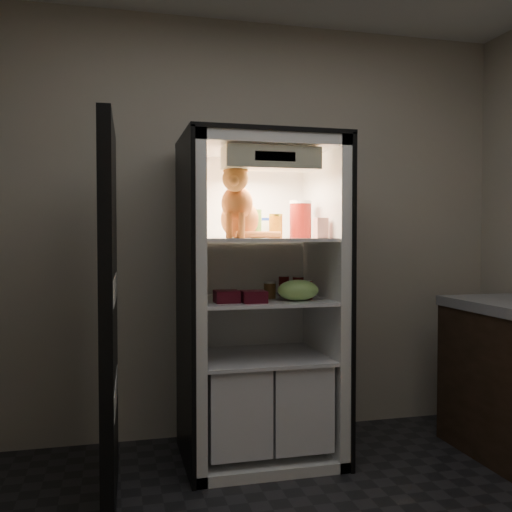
% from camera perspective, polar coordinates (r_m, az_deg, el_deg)
% --- Properties ---
extents(room_shell, '(3.60, 3.60, 3.60)m').
position_cam_1_polar(room_shell, '(2.06, 9.96, 10.86)').
color(room_shell, white).
rests_on(room_shell, floor).
extents(refrigerator, '(0.90, 0.72, 1.88)m').
position_cam_1_polar(refrigerator, '(3.39, 0.23, -6.66)').
color(refrigerator, white).
rests_on(refrigerator, floor).
extents(fridge_door, '(0.08, 0.87, 1.85)m').
position_cam_1_polar(fridge_door, '(2.90, -14.48, -5.74)').
color(fridge_door, black).
rests_on(fridge_door, floor).
extents(tabby_cat, '(0.36, 0.42, 0.43)m').
position_cam_1_polar(tabby_cat, '(3.19, -1.76, 4.65)').
color(tabby_cat, '#B74D17').
rests_on(tabby_cat, refrigerator).
extents(parmesan_shaker, '(0.06, 0.06, 0.17)m').
position_cam_1_polar(parmesan_shaker, '(3.32, 0.02, 3.24)').
color(parmesan_shaker, green).
rests_on(parmesan_shaker, refrigerator).
extents(mayo_tub, '(0.09, 0.09, 0.12)m').
position_cam_1_polar(mayo_tub, '(3.45, 0.97, 2.83)').
color(mayo_tub, white).
rests_on(mayo_tub, refrigerator).
extents(salsa_jar, '(0.08, 0.08, 0.14)m').
position_cam_1_polar(salsa_jar, '(3.32, 1.98, 3.02)').
color(salsa_jar, maroon).
rests_on(salsa_jar, refrigerator).
extents(pepper_jar, '(0.13, 0.13, 0.22)m').
position_cam_1_polar(pepper_jar, '(3.40, 4.47, 3.67)').
color(pepper_jar, maroon).
rests_on(pepper_jar, refrigerator).
extents(cream_carton, '(0.07, 0.07, 0.11)m').
position_cam_1_polar(cream_carton, '(3.23, 6.51, 2.80)').
color(cream_carton, white).
rests_on(cream_carton, refrigerator).
extents(soda_can_a, '(0.06, 0.06, 0.12)m').
position_cam_1_polar(soda_can_a, '(3.48, 2.81, -2.98)').
color(soda_can_a, black).
rests_on(soda_can_a, refrigerator).
extents(soda_can_b, '(0.07, 0.07, 0.12)m').
position_cam_1_polar(soda_can_b, '(3.40, 4.24, -3.07)').
color(soda_can_b, black).
rests_on(soda_can_b, refrigerator).
extents(soda_can_c, '(0.06, 0.06, 0.11)m').
position_cam_1_polar(soda_can_c, '(3.28, 5.17, -3.37)').
color(soda_can_c, black).
rests_on(soda_can_c, refrigerator).
extents(condiment_jar, '(0.07, 0.07, 0.10)m').
position_cam_1_polar(condiment_jar, '(3.32, 1.39, -3.40)').
color(condiment_jar, '#503416').
rests_on(condiment_jar, refrigerator).
extents(grape_bag, '(0.24, 0.17, 0.12)m').
position_cam_1_polar(grape_bag, '(3.20, 4.23, -3.43)').
color(grape_bag, '#78B152').
rests_on(grape_bag, refrigerator).
extents(berry_box_left, '(0.13, 0.13, 0.07)m').
position_cam_1_polar(berry_box_left, '(3.11, -2.95, -4.06)').
color(berry_box_left, '#530D1D').
rests_on(berry_box_left, refrigerator).
extents(berry_box_right, '(0.13, 0.13, 0.07)m').
position_cam_1_polar(berry_box_right, '(3.10, -0.23, -4.09)').
color(berry_box_right, '#530D1D').
rests_on(berry_box_right, refrigerator).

